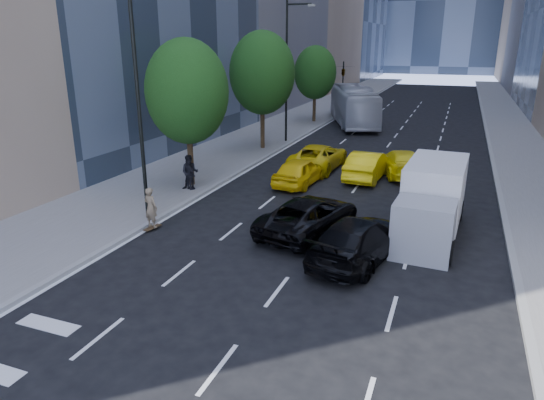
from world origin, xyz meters
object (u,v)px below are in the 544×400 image
at_px(black_sedan_mercedes, 359,239).
at_px(city_bus, 353,105).
at_px(black_sedan_lincoln, 309,216).
at_px(box_truck, 432,200).
at_px(skateboarder, 151,210).

distance_m(black_sedan_mercedes, city_bus, 29.98).
bearing_deg(black_sedan_lincoln, box_truck, -149.28).
distance_m(skateboarder, city_bus, 29.57).
bearing_deg(box_truck, city_bus, 111.61).
distance_m(skateboarder, black_sedan_mercedes, 8.46).
bearing_deg(skateboarder, black_sedan_mercedes, -169.53).
xyz_separation_m(black_sedan_mercedes, city_bus, (-6.44, 29.27, 0.96)).
bearing_deg(black_sedan_mercedes, city_bus, -65.81).
relative_size(skateboarder, box_truck, 0.28).
relative_size(black_sedan_lincoln, black_sedan_mercedes, 1.01).
xyz_separation_m(skateboarder, box_truck, (10.64, 3.53, 0.60)).
relative_size(skateboarder, black_sedan_mercedes, 0.32).
distance_m(black_sedan_mercedes, box_truck, 4.02).
bearing_deg(black_sedan_lincoln, skateboarder, 30.29).
bearing_deg(box_truck, black_sedan_lincoln, -158.21).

